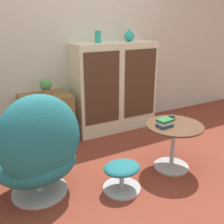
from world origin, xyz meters
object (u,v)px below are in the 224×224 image
at_px(tv_console, 47,119).
at_px(coffee_table, 173,139).
at_px(egg_chair, 39,151).
at_px(vase_inner_left, 129,36).
at_px(potted_plant, 46,86).
at_px(ottoman, 122,173).
at_px(book_stack, 165,123).
at_px(sideboard, 114,87).
at_px(vase_leftmost, 98,37).
at_px(teacup, 172,117).

height_order(tv_console, coffee_table, tv_console).
bearing_deg(egg_chair, vase_inner_left, 34.39).
bearing_deg(coffee_table, potted_plant, 127.54).
height_order(ottoman, book_stack, book_stack).
height_order(tv_console, egg_chair, egg_chair).
relative_size(sideboard, vase_inner_left, 7.98).
bearing_deg(vase_inner_left, potted_plant, -179.21).
height_order(coffee_table, book_stack, book_stack).
bearing_deg(book_stack, vase_inner_left, 74.40).
bearing_deg(vase_leftmost, teacup, -74.30).
relative_size(vase_leftmost, teacup, 1.47).
distance_m(sideboard, vase_inner_left, 0.72).
bearing_deg(potted_plant, egg_chair, -109.70).
distance_m(tv_console, teacup, 1.54).
distance_m(tv_console, potted_plant, 0.43).
distance_m(tv_console, egg_chair, 1.12).
relative_size(sideboard, coffee_table, 2.10).
bearing_deg(book_stack, tv_console, 125.21).
bearing_deg(teacup, egg_chair, 178.04).
bearing_deg(coffee_table, vase_inner_left, 79.49).
bearing_deg(coffee_table, ottoman, -173.63).
bearing_deg(tv_console, vase_inner_left, 0.80).
height_order(vase_inner_left, potted_plant, vase_inner_left).
relative_size(vase_leftmost, vase_inner_left, 0.99).
distance_m(sideboard, coffee_table, 1.29).
bearing_deg(vase_inner_left, egg_chair, -145.61).
xyz_separation_m(ottoman, coffee_table, (0.66, 0.07, 0.15)).
bearing_deg(vase_leftmost, potted_plant, -178.70).
bearing_deg(sideboard, egg_chair, -141.30).
distance_m(egg_chair, coffee_table, 1.35).
relative_size(sideboard, teacup, 11.91).
bearing_deg(ottoman, potted_plant, 102.50).
height_order(vase_leftmost, book_stack, vase_leftmost).
bearing_deg(tv_console, vase_leftmost, 1.32).
height_order(egg_chair, ottoman, egg_chair).
height_order(egg_chair, vase_leftmost, vase_leftmost).
distance_m(vase_leftmost, potted_plant, 0.91).
height_order(sideboard, vase_inner_left, vase_inner_left).
bearing_deg(egg_chair, coffee_table, -7.98).
bearing_deg(vase_inner_left, vase_leftmost, 180.00).
bearing_deg(teacup, ottoman, -164.00).
bearing_deg(ottoman, sideboard, 63.47).
distance_m(teacup, book_stack, 0.23).
bearing_deg(tv_console, book_stack, -54.79).
bearing_deg(ottoman, book_stack, 9.68).
height_order(coffee_table, vase_inner_left, vase_inner_left).
distance_m(egg_chair, ottoman, 0.77).
relative_size(sideboard, tv_console, 1.92).
bearing_deg(vase_leftmost, tv_console, -178.68).
bearing_deg(teacup, vase_inner_left, 82.12).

